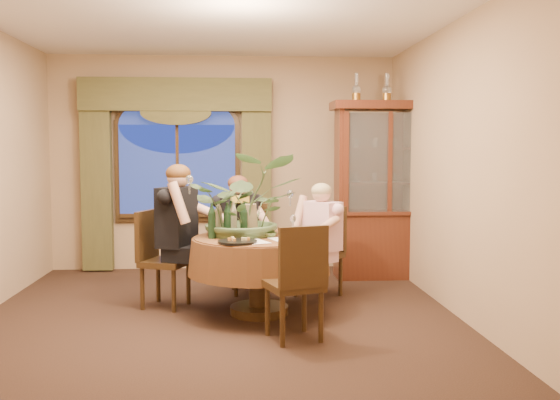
{
  "coord_description": "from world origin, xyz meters",
  "views": [
    {
      "loc": [
        0.17,
        -5.78,
        1.58
      ],
      "look_at": [
        0.58,
        0.11,
        1.1
      ],
      "focal_mm": 40.0,
      "sensor_mm": 36.0,
      "label": 1
    }
  ],
  "objects": [
    {
      "name": "wine_bottle_0",
      "position": [
        0.11,
        0.31,
        0.92
      ],
      "size": [
        0.07,
        0.07,
        0.33
      ],
      "primitive_type": "cylinder",
      "color": "black",
      "rests_on": "dining_table"
    },
    {
      "name": "olive_bowl",
      "position": [
        0.47,
        0.06,
        0.77
      ],
      "size": [
        0.15,
        0.15,
        0.05
      ],
      "primitive_type": "imported",
      "color": "#3F5327",
      "rests_on": "dining_table"
    },
    {
      "name": "tasting_paper_0",
      "position": [
        0.6,
        -0.11,
        0.75
      ],
      "size": [
        0.29,
        0.35,
        0.0
      ],
      "primitive_type": "cube",
      "rotation": [
        0.0,
        0.0,
        0.31
      ],
      "color": "white",
      "rests_on": "dining_table"
    },
    {
      "name": "drapery_right",
      "position": [
        0.43,
        2.38,
        1.18
      ],
      "size": [
        0.38,
        0.14,
        2.32
      ],
      "primitive_type": "cube",
      "color": "#404020",
      "rests_on": "floor"
    },
    {
      "name": "person_scarf",
      "position": [
        0.18,
        0.99,
        0.65
      ],
      "size": [
        0.55,
        0.52,
        1.3
      ],
      "primitive_type": null,
      "rotation": [
        0.0,
        0.0,
        -2.92
      ],
      "color": "black",
      "rests_on": "floor"
    },
    {
      "name": "stoneware_vase",
      "position": [
        0.3,
        0.22,
        0.9
      ],
      "size": [
        0.16,
        0.16,
        0.3
      ],
      "primitive_type": null,
      "color": "#8C7B59",
      "rests_on": "dining_table"
    },
    {
      "name": "ceiling",
      "position": [
        0.0,
        0.0,
        2.8
      ],
      "size": [
        5.0,
        5.0,
        0.0
      ],
      "primitive_type": "plane",
      "rotation": [
        3.14,
        0.0,
        0.0
      ],
      "color": "white",
      "rests_on": "wall_back"
    },
    {
      "name": "wine_bottle_5",
      "position": [
        0.14,
        0.19,
        0.92
      ],
      "size": [
        0.07,
        0.07,
        0.33
      ],
      "primitive_type": "cylinder",
      "color": "tan",
      "rests_on": "dining_table"
    },
    {
      "name": "china_cabinet",
      "position": [
        2.0,
        1.75,
        1.08
      ],
      "size": [
        1.34,
        0.53,
        2.16
      ],
      "primitive_type": "cube",
      "color": "#3D1B11",
      "rests_on": "floor"
    },
    {
      "name": "oil_lamp_left",
      "position": [
        1.62,
        1.75,
        2.33
      ],
      "size": [
        0.11,
        0.11,
        0.34
      ],
      "primitive_type": null,
      "color": "#A5722D",
      "rests_on": "china_cabinet"
    },
    {
      "name": "dining_table",
      "position": [
        0.38,
        0.11,
        0.38
      ],
      "size": [
        1.78,
        1.78,
        0.75
      ],
      "primitive_type": "cylinder",
      "rotation": [
        0.0,
        0.0,
        0.39
      ],
      "color": "maroon",
      "rests_on": "floor"
    },
    {
      "name": "wall_right",
      "position": [
        2.25,
        0.0,
        1.4
      ],
      "size": [
        0.0,
        5.0,
        5.0
      ],
      "primitive_type": "plane",
      "rotation": [
        1.57,
        0.0,
        -1.57
      ],
      "color": "#9B7F5E",
      "rests_on": "ground"
    },
    {
      "name": "chair_back_right",
      "position": [
        0.31,
        1.02,
        0.48
      ],
      "size": [
        0.45,
        0.45,
        0.96
      ],
      "primitive_type": "cube",
      "rotation": [
        0.0,
        0.0,
        -3.07
      ],
      "color": "black",
      "rests_on": "floor"
    },
    {
      "name": "drapery_left",
      "position": [
        -1.63,
        2.38,
        1.18
      ],
      "size": [
        0.38,
        0.14,
        2.32
      ],
      "primitive_type": "cube",
      "color": "#404020",
      "rests_on": "floor"
    },
    {
      "name": "person_pink",
      "position": [
        1.06,
        0.65,
        0.62
      ],
      "size": [
        0.59,
        0.6,
        1.23
      ],
      "primitive_type": null,
      "rotation": [
        0.0,
        0.0,
        -4.04
      ],
      "color": "beige",
      "rests_on": "floor"
    },
    {
      "name": "chair_back",
      "position": [
        -0.55,
        0.45,
        0.48
      ],
      "size": [
        0.54,
        0.54,
        0.96
      ],
      "primitive_type": "cube",
      "rotation": [
        0.0,
        0.0,
        -1.92
      ],
      "color": "black",
      "rests_on": "floor"
    },
    {
      "name": "wine_glass_person_back",
      "position": [
        -0.04,
        0.27,
        0.84
      ],
      "size": [
        0.07,
        0.07,
        0.18
      ],
      "primitive_type": null,
      "color": "silver",
      "rests_on": "dining_table"
    },
    {
      "name": "cheese_platter",
      "position": [
        0.17,
        -0.29,
        0.76
      ],
      "size": [
        0.35,
        0.35,
        0.02
      ],
      "primitive_type": "cylinder",
      "color": "black",
      "rests_on": "dining_table"
    },
    {
      "name": "wine_glass_person_pink",
      "position": [
        0.73,
        0.39,
        0.84
      ],
      "size": [
        0.07,
        0.07,
        0.18
      ],
      "primitive_type": null,
      "color": "silver",
      "rests_on": "dining_table"
    },
    {
      "name": "tasting_paper_1",
      "position": [
        0.72,
        0.36,
        0.75
      ],
      "size": [
        0.28,
        0.34,
        0.0
      ],
      "primitive_type": "cube",
      "rotation": [
        0.0,
        0.0,
        -0.25
      ],
      "color": "white",
      "rests_on": "dining_table"
    },
    {
      "name": "oil_lamp_right",
      "position": [
        2.37,
        1.75,
        2.33
      ],
      "size": [
        0.11,
        0.11,
        0.34
      ],
      "primitive_type": null,
      "color": "#A5722D",
      "rests_on": "china_cabinet"
    },
    {
      "name": "swag_valance",
      "position": [
        -0.6,
        2.35,
        2.28
      ],
      "size": [
        2.45,
        0.16,
        0.42
      ],
      "primitive_type": null,
      "color": "#404020",
      "rests_on": "wall_back"
    },
    {
      "name": "floor",
      "position": [
        0.0,
        0.0,
        0.0
      ],
      "size": [
        5.0,
        5.0,
        0.0
      ],
      "primitive_type": "plane",
      "color": "black",
      "rests_on": "ground"
    },
    {
      "name": "centerpiece_plant",
      "position": [
        0.26,
        0.26,
        1.41
      ],
      "size": [
        1.07,
        1.19,
        0.93
      ],
      "primitive_type": "imported",
      "color": "#415D37",
      "rests_on": "dining_table"
    },
    {
      "name": "arched_transom",
      "position": [
        -0.6,
        2.43,
        2.08
      ],
      "size": [
        1.6,
        0.06,
        0.44
      ],
      "primitive_type": null,
      "color": "navy",
      "rests_on": "wall_back"
    },
    {
      "name": "chair_right",
      "position": [
        1.04,
        0.79,
        0.48
      ],
      "size": [
        0.59,
        0.59,
        0.96
      ],
      "primitive_type": "cube",
      "rotation": [
        0.0,
        0.0,
        -3.91
      ],
      "color": "black",
      "rests_on": "floor"
    },
    {
      "name": "wine_bottle_1",
      "position": [
        -0.01,
        0.23,
        0.92
      ],
      "size": [
        0.07,
        0.07,
        0.33
      ],
      "primitive_type": "cylinder",
      "color": "tan",
      "rests_on": "dining_table"
    },
    {
      "name": "wine_bottle_4",
      "position": [
        0.08,
        0.1,
        0.92
      ],
      "size": [
        0.07,
        0.07,
        0.33
      ],
      "primitive_type": "cylinder",
      "color": "black",
      "rests_on": "dining_table"
    },
    {
      "name": "oil_lamp_center",
      "position": [
        2.0,
        1.75,
        2.33
      ],
      "size": [
        0.11,
        0.11,
        0.34
      ],
      "primitive_type": null,
      "color": "#A5722D",
      "rests_on": "china_cabinet"
    },
    {
      "name": "wall_back",
      "position": [
        0.0,
        2.5,
        1.4
      ],
      "size": [
        4.5,
        0.0,
        4.5
      ],
      "primitive_type": "plane",
      "rotation": [
        1.57,
        0.0,
        0.0
      ],
      "color": "#9B7F5E",
      "rests_on": "ground"
    },
    {
      "name": "wine_bottle_2",
      "position": [
        0.24,
        0.07,
        0.92
      ],
      "size": [
        0.07,
        0.07,
        0.33
      ],
      "primitive_type": "cylinder",
      "color": "black",
      "rests_on": "dining_table"
    },
    {
      "name": "tasting_paper_2",
      "position": [
        0.32,
        -0.24,
        0.75
      ],
      "size": [
        0.31,
        0.36,
        0.0
      ],
      "primitive_type": "cube",
      "rotation": [
        0.0,
        0.0,
        0.39
      ],
      "color": "white",
      "rests_on": "dining_table"
    },
    {
      "name": "window",
      "position": [
        -0.6,
        2.43,
        1.3
      ],
      "size": [
        1.62,
        0.1,
        1.32
      ],
      "primitive_type": null,
      "color": "navy",
      "rests_on": "wall_back"
    },
    {
      "name": "chair_front_left",
      "position": [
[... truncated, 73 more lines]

